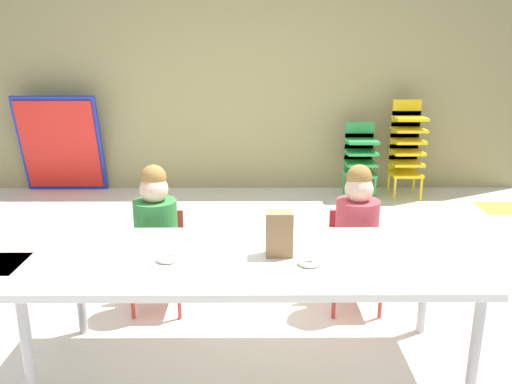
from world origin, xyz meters
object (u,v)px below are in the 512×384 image
at_px(kid_chair_green_stack, 360,155).
at_px(folded_activity_table, 60,145).
at_px(craft_table, 252,265).
at_px(seated_child_near_camera, 156,225).
at_px(donut_powdered_loose, 309,262).
at_px(paper_plate_center_table, 287,241).
at_px(kid_chair_yellow_stack, 407,144).
at_px(paper_plate_near_edge, 168,262).
at_px(donut_powdered_on_plate, 168,258).
at_px(paper_bag_brown, 279,234).
at_px(seated_child_middle_seat, 357,224).

height_order(kid_chair_green_stack, folded_activity_table, folded_activity_table).
distance_m(craft_table, folded_activity_table, 3.92).
bearing_deg(seated_child_near_camera, donut_powdered_loose, -40.83).
bearing_deg(paper_plate_center_table, kid_chair_green_stack, 71.41).
bearing_deg(kid_chair_yellow_stack, donut_powdered_loose, -113.37).
xyz_separation_m(craft_table, kid_chair_green_stack, (1.16, 3.10, -0.12)).
bearing_deg(craft_table, kid_chair_yellow_stack, 61.99).
relative_size(paper_plate_near_edge, donut_powdered_on_plate, 1.67).
height_order(kid_chair_yellow_stack, paper_bag_brown, kid_chair_yellow_stack).
height_order(folded_activity_table, paper_plate_center_table, folded_activity_table).
xyz_separation_m(folded_activity_table, donut_powdered_loose, (2.39, -3.40, 0.09)).
relative_size(paper_plate_center_table, donut_powdered_on_plate, 1.67).
bearing_deg(donut_powdered_on_plate, folded_activity_table, 117.15).
height_order(kid_chair_yellow_stack, donut_powdered_loose, kid_chair_yellow_stack).
bearing_deg(folded_activity_table, seated_child_near_camera, -60.00).
xyz_separation_m(kid_chair_yellow_stack, paper_plate_center_table, (-1.47, -2.90, 0.05)).
xyz_separation_m(seated_child_middle_seat, paper_plate_near_edge, (-1.02, -0.70, 0.07)).
distance_m(seated_child_near_camera, paper_plate_near_edge, 0.73).
bearing_deg(kid_chair_yellow_stack, donut_powdered_on_plate, -122.79).
distance_m(seated_child_middle_seat, donut_powdered_loose, 0.82).
height_order(donut_powdered_on_plate, donut_powdered_loose, donut_powdered_on_plate).
relative_size(craft_table, donut_powdered_on_plate, 19.48).
bearing_deg(seated_child_middle_seat, paper_plate_near_edge, -145.70).
height_order(folded_activity_table, paper_plate_near_edge, folded_activity_table).
bearing_deg(folded_activity_table, paper_plate_near_edge, -62.85).
distance_m(craft_table, paper_plate_near_edge, 0.40).
distance_m(kid_chair_green_stack, kid_chair_yellow_stack, 0.51).
xyz_separation_m(kid_chair_yellow_stack, paper_bag_brown, (-1.52, -3.08, 0.15)).
bearing_deg(craft_table, paper_plate_center_table, 47.08).
bearing_deg(paper_plate_center_table, paper_bag_brown, -105.10).
bearing_deg(seated_child_near_camera, paper_plate_center_table, -29.81).
distance_m(craft_table, kid_chair_green_stack, 3.31).
relative_size(craft_table, paper_plate_near_edge, 11.70).
bearing_deg(craft_table, paper_bag_brown, 5.72).
relative_size(folded_activity_table, donut_powdered_on_plate, 10.05).
bearing_deg(seated_child_middle_seat, seated_child_near_camera, -180.00).
relative_size(paper_plate_near_edge, donut_powdered_loose, 1.69).
distance_m(paper_plate_near_edge, donut_powdered_on_plate, 0.02).
relative_size(kid_chair_green_stack, paper_plate_center_table, 4.44).
xyz_separation_m(folded_activity_table, paper_plate_near_edge, (1.73, -3.37, 0.09)).
height_order(paper_bag_brown, donut_powdered_loose, paper_bag_brown).
height_order(craft_table, paper_plate_center_table, paper_plate_center_table).
relative_size(kid_chair_green_stack, kid_chair_yellow_stack, 0.77).
xyz_separation_m(seated_child_middle_seat, kid_chair_yellow_stack, (1.02, 2.47, 0.02)).
distance_m(seated_child_near_camera, donut_powdered_on_plate, 0.73).
height_order(craft_table, kid_chair_yellow_stack, kid_chair_yellow_stack).
relative_size(kid_chair_yellow_stack, donut_powdered_on_plate, 9.62).
relative_size(craft_table, donut_powdered_loose, 19.76).
bearing_deg(paper_bag_brown, donut_powdered_loose, -40.49).
bearing_deg(craft_table, donut_powdered_on_plate, -169.76).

